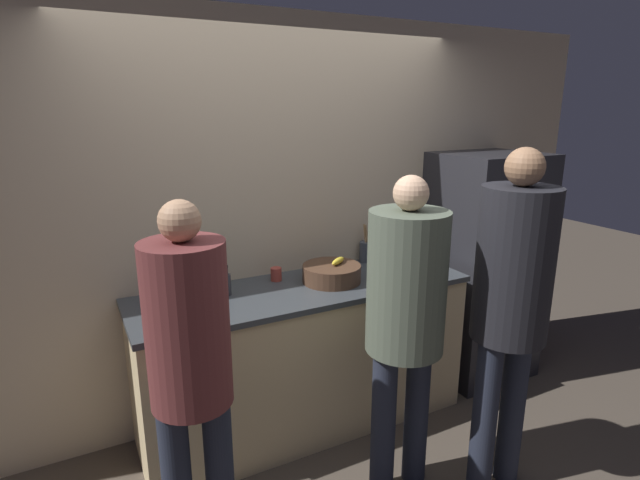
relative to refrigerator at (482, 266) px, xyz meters
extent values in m
plane|color=#4C4238|center=(-1.51, -0.38, -0.86)|extent=(14.00, 14.00, 0.00)
cube|color=#C6B293|center=(-1.51, 0.34, 0.44)|extent=(5.20, 0.06, 2.60)
cube|color=beige|center=(-1.51, 0.01, -0.39)|extent=(2.08, 0.67, 0.92)
cube|color=#383D42|center=(-1.51, 0.01, 0.08)|extent=(2.11, 0.70, 0.03)
cube|color=#232328|center=(0.00, 0.00, 0.00)|extent=(0.73, 0.64, 1.71)
cylinder|color=#99999E|center=(-0.22, -0.34, 0.09)|extent=(0.02, 0.02, 0.60)
cylinder|color=#232838|center=(-2.28, -0.70, -0.45)|extent=(0.13, 0.13, 0.81)
cylinder|color=brown|center=(-2.38, -0.70, 0.31)|extent=(0.35, 0.35, 0.71)
sphere|color=tan|center=(-2.38, -0.70, 0.75)|extent=(0.17, 0.17, 0.17)
cylinder|color=#232838|center=(-1.41, -0.76, -0.44)|extent=(0.13, 0.13, 0.83)
cylinder|color=#232838|center=(-1.20, -0.76, -0.44)|extent=(0.13, 0.13, 0.83)
cylinder|color=#515B4C|center=(-1.30, -0.76, 0.34)|extent=(0.40, 0.40, 0.72)
sphere|color=#DBAD89|center=(-1.30, -0.76, 0.78)|extent=(0.17, 0.17, 0.17)
cylinder|color=#232838|center=(-0.94, -1.00, -0.41)|extent=(0.13, 0.13, 0.89)
cylinder|color=#232838|center=(-0.73, -1.00, -0.41)|extent=(0.13, 0.13, 0.89)
cylinder|color=black|center=(-0.83, -1.00, 0.42)|extent=(0.38, 0.38, 0.78)
sphere|color=#936B4C|center=(-0.83, -1.00, 0.91)|extent=(0.19, 0.19, 0.19)
cylinder|color=#4C3323|center=(-1.32, -0.01, 0.16)|extent=(0.37, 0.37, 0.11)
ellipsoid|color=yellow|center=(-1.27, -0.01, 0.23)|extent=(0.15, 0.12, 0.04)
cylinder|color=#3D424C|center=(-0.89, 0.25, 0.17)|extent=(0.10, 0.10, 0.14)
cylinder|color=#99754C|center=(-0.90, 0.25, 0.27)|extent=(0.01, 0.05, 0.21)
cylinder|color=#99754C|center=(-0.88, 0.26, 0.27)|extent=(0.03, 0.04, 0.21)
cylinder|color=#99754C|center=(-0.89, 0.24, 0.27)|extent=(0.05, 0.01, 0.21)
cylinder|color=brown|center=(-0.81, 0.02, 0.17)|extent=(0.06, 0.06, 0.15)
cylinder|color=brown|center=(-0.81, 0.02, 0.27)|extent=(0.03, 0.03, 0.05)
cylinder|color=black|center=(-0.81, 0.02, 0.30)|extent=(0.03, 0.03, 0.02)
cylinder|color=#333338|center=(-1.98, 0.08, 0.17)|extent=(0.05, 0.05, 0.13)
cylinder|color=#333338|center=(-1.98, 0.08, 0.25)|extent=(0.02, 0.02, 0.04)
cylinder|color=black|center=(-1.98, 0.08, 0.28)|extent=(0.03, 0.03, 0.01)
cylinder|color=red|center=(-2.29, 0.21, 0.15)|extent=(0.08, 0.08, 0.10)
cylinder|color=red|center=(-2.29, 0.21, 0.22)|extent=(0.04, 0.04, 0.03)
cylinder|color=black|center=(-2.29, 0.21, 0.24)|extent=(0.04, 0.04, 0.01)
cylinder|color=#A33D33|center=(-1.62, 0.17, 0.14)|extent=(0.07, 0.07, 0.08)
cylinder|color=beige|center=(-2.08, 0.24, 0.16)|extent=(0.12, 0.12, 0.11)
sphere|color=#2D6B33|center=(-2.08, 0.24, 0.28)|extent=(0.15, 0.15, 0.15)
camera|label=1|loc=(-2.77, -2.63, 1.18)|focal=28.00mm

